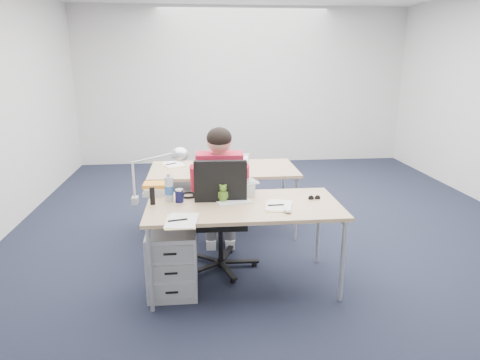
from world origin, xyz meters
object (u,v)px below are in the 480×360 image
at_px(drawer_pedestal_far, 176,208).
at_px(dark_laptop, 218,164).
at_px(book_stack, 156,189).
at_px(silver_laptop, 238,177).
at_px(wireless_keyboard, 235,202).
at_px(can_koozie, 179,196).
at_px(cordless_phone, 152,196).
at_px(desk_far, 223,172).
at_px(headphones, 188,194).
at_px(water_bottle, 169,187).
at_px(desk_near, 244,210).
at_px(seated_person, 220,196).
at_px(sunglasses, 314,198).
at_px(bear_figurine, 223,193).
at_px(desk_lamp, 152,175).
at_px(far_cup, 235,160).
at_px(office_chair, 221,238).
at_px(computer_mouse, 288,210).
at_px(drawer_pedestal_near, 173,259).

xyz_separation_m(drawer_pedestal_far, dark_laptop, (0.47, -0.31, 0.58)).
bearing_deg(book_stack, silver_laptop, -7.43).
bearing_deg(wireless_keyboard, can_koozie, 155.76).
bearing_deg(cordless_phone, desk_far, 45.06).
distance_m(desk_far, dark_laptop, 0.35).
distance_m(headphones, dark_laptop, 0.75).
bearing_deg(cordless_phone, water_bottle, 19.15).
height_order(desk_near, seated_person, seated_person).
height_order(can_koozie, dark_laptop, dark_laptop).
xyz_separation_m(drawer_pedestal_far, sunglasses, (1.25, -1.18, 0.47)).
bearing_deg(sunglasses, bear_figurine, 175.62).
xyz_separation_m(desk_lamp, far_cup, (0.80, 1.32, -0.20)).
distance_m(silver_laptop, headphones, 0.46).
relative_size(bear_figurine, desk_lamp, 0.33).
distance_m(office_chair, drawer_pedestal_far, 1.06).
bearing_deg(drawer_pedestal_far, desk_lamp, -95.72).
bearing_deg(computer_mouse, can_koozie, 156.98).
bearing_deg(wireless_keyboard, drawer_pedestal_near, 172.73).
bearing_deg(cordless_phone, can_koozie, -4.56).
xyz_separation_m(seated_person, book_stack, (-0.57, -0.13, 0.13)).
bearing_deg(silver_laptop, drawer_pedestal_near, -170.43).
distance_m(headphones, cordless_phone, 0.35).
xyz_separation_m(drawer_pedestal_far, headphones, (0.17, -0.98, 0.47)).
distance_m(drawer_pedestal_near, wireless_keyboard, 0.71).
distance_m(desk_far, computer_mouse, 1.52).
height_order(desk_near, cordless_phone, cordless_phone).
xyz_separation_m(silver_laptop, bear_figurine, (-0.14, -0.18, -0.09)).
distance_m(drawer_pedestal_far, cordless_phone, 1.30).
distance_m(drawer_pedestal_near, book_stack, 0.65).
relative_size(desk_near, drawer_pedestal_far, 2.91).
height_order(drawer_pedestal_near, drawer_pedestal_far, same).
bearing_deg(computer_mouse, drawer_pedestal_near, 166.88).
height_order(desk_far, drawer_pedestal_near, desk_far).
height_order(office_chair, book_stack, office_chair).
xyz_separation_m(seated_person, wireless_keyboard, (0.10, -0.44, 0.08)).
bearing_deg(drawer_pedestal_near, far_cup, 66.08).
xyz_separation_m(silver_laptop, sunglasses, (0.64, -0.19, -0.16)).
bearing_deg(headphones, sunglasses, -4.07).
height_order(desk_near, water_bottle, water_bottle).
xyz_separation_m(headphones, far_cup, (0.51, 1.16, 0.03)).
xyz_separation_m(seated_person, far_cup, (0.22, 0.95, 0.12)).
distance_m(drawer_pedestal_far, computer_mouse, 1.82).
bearing_deg(book_stack, can_koozie, -48.41).
bearing_deg(computer_mouse, desk_lamp, 161.31).
relative_size(desk_near, bear_figurine, 10.04).
bearing_deg(drawer_pedestal_far, can_koozie, -84.79).
height_order(drawer_pedestal_near, far_cup, far_cup).
distance_m(desk_near, book_stack, 0.83).
xyz_separation_m(desk_near, drawer_pedestal_far, (-0.64, 1.25, -0.41)).
bearing_deg(wireless_keyboard, headphones, 134.83).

